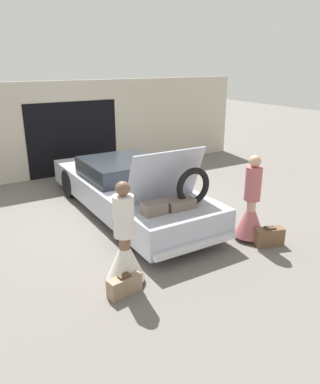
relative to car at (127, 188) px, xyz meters
The scene contains 7 objects.
ground_plane 0.55m from the car, 112.81° to the left, with size 40.00×40.00×0.00m, color slate.
garage_wall_back 3.78m from the car, 90.03° to the left, with size 12.00×0.14×2.80m.
car is the anchor object (origin of this frame).
person_left 3.03m from the car, 117.19° to the right, with size 0.61×0.61×1.69m.
person_right 2.91m from the car, 61.65° to the right, with size 0.59×0.59×1.70m.
suitcase_beside_left_person 3.36m from the car, 117.42° to the right, with size 0.55×0.28×0.33m.
suitcase_beside_right_person 3.35m from the car, 62.96° to the right, with size 0.58×0.38×0.38m.
Camera 1 is at (-3.58, -7.38, 3.33)m, focal length 35.00 mm.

